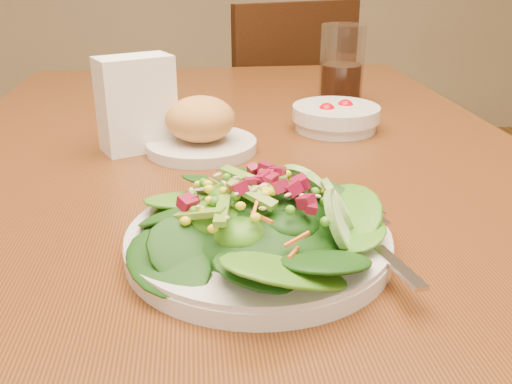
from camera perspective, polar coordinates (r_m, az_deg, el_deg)
dining_table at (r=0.86m, az=-1.69°, el=-3.00°), size 0.90×1.40×0.75m
chair_far at (r=1.85m, az=1.92°, el=5.63°), size 0.53×0.53×0.90m
salad_plate at (r=0.56m, az=1.17°, el=-3.42°), size 0.27×0.26×0.08m
bread_plate at (r=0.85m, az=-5.53°, el=6.27°), size 0.16×0.16×0.08m
tomato_bowl at (r=0.97m, az=7.98°, el=7.42°), size 0.14×0.14×0.05m
drinking_glass at (r=1.14m, az=8.54°, el=11.99°), size 0.09×0.09×0.15m
napkin_holder at (r=0.87m, az=-11.89°, el=8.88°), size 0.12×0.10×0.14m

